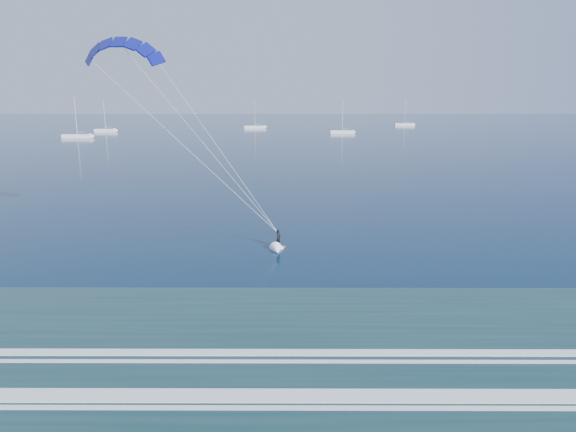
# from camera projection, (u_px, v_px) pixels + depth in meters

# --- Properties ---
(kitesurfer_rig) EXTENTS (17.19, 4.71, 18.74)m
(kitesurfer_rig) POSITION_uv_depth(u_px,v_px,m) (201.00, 141.00, 42.52)
(kitesurfer_rig) COLOR orange
(kitesurfer_rig) RESTS_ON ground
(sailboat_0) EXTENTS (10.16, 2.40, 13.62)m
(sailboat_0) POSITION_uv_depth(u_px,v_px,m) (77.00, 136.00, 175.29)
(sailboat_0) COLOR white
(sailboat_0) RESTS_ON ground
(sailboat_1) EXTENTS (8.65, 2.40, 11.89)m
(sailboat_1) POSITION_uv_depth(u_px,v_px,m) (106.00, 130.00, 206.54)
(sailboat_1) COLOR white
(sailboat_1) RESTS_ON ground
(sailboat_2) EXTENTS (9.42, 2.40, 12.61)m
(sailboat_2) POSITION_uv_depth(u_px,v_px,m) (255.00, 127.00, 231.87)
(sailboat_2) COLOR white
(sailboat_2) RESTS_ON ground
(sailboat_3) EXTENTS (9.09, 2.40, 12.56)m
(sailboat_3) POSITION_uv_depth(u_px,v_px,m) (342.00, 132.00, 197.40)
(sailboat_3) COLOR white
(sailboat_3) RESTS_ON ground
(sailboat_4) EXTENTS (9.62, 2.40, 12.96)m
(sailboat_4) POSITION_uv_depth(u_px,v_px,m) (404.00, 124.00, 256.15)
(sailboat_4) COLOR white
(sailboat_4) RESTS_ON ground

